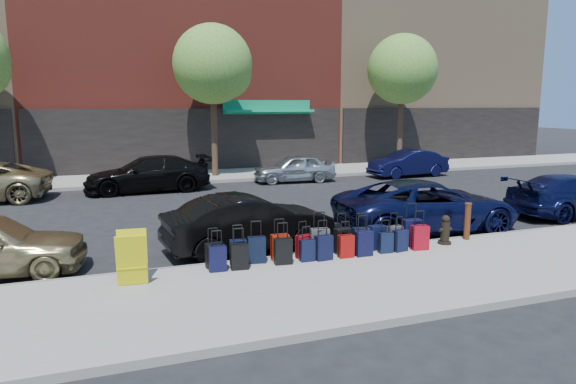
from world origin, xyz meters
name	(u,v)px	position (x,y,z in m)	size (l,w,h in m)	color
ground	(261,219)	(0.00, 0.00, 0.00)	(120.00, 120.00, 0.00)	black
sidewalk_near	(354,282)	(0.00, -6.50, 0.07)	(60.00, 4.00, 0.15)	gray
sidewalk_far	(203,176)	(0.00, 10.00, 0.07)	(60.00, 4.00, 0.15)	gray
curb_near	(316,255)	(0.00, -4.48, 0.07)	(60.00, 0.08, 0.15)	gray
curb_far	(211,182)	(0.00, 7.98, 0.07)	(60.00, 0.08, 0.15)	gray
building_right	(400,29)	(16.00, 17.99, 8.98)	(15.00, 12.12, 18.00)	#93785A
tree_center	(216,67)	(0.64, 9.50, 5.41)	(3.80, 3.80, 7.27)	black
tree_right	(405,71)	(11.14, 9.50, 5.41)	(3.80, 3.80, 7.27)	black
suitcase_front_0	(214,255)	(-2.53, -4.81, 0.42)	(0.37, 0.23, 0.87)	black
suitcase_front_1	(238,252)	(-1.99, -4.76, 0.43)	(0.39, 0.26, 0.88)	black
suitcase_front_2	(257,250)	(-1.57, -4.81, 0.45)	(0.42, 0.27, 0.95)	black
suitcase_front_3	(280,247)	(-1.01, -4.79, 0.45)	(0.40, 0.22, 0.95)	#9D1C0A
suitcase_front_4	(304,246)	(-0.45, -4.82, 0.42)	(0.38, 0.26, 0.86)	maroon
suitcase_front_5	(320,242)	(-0.05, -4.82, 0.48)	(0.47, 0.30, 1.05)	#3D3D43
suitcase_front_6	(343,241)	(0.56, -4.78, 0.45)	(0.42, 0.26, 0.96)	black
suitcase_front_7	(361,240)	(1.03, -4.83, 0.44)	(0.42, 0.28, 0.94)	black
suitcase_front_8	(377,237)	(1.48, -4.78, 0.45)	(0.40, 0.23, 0.95)	black
suitcase_front_9	(395,236)	(2.00, -4.76, 0.42)	(0.37, 0.22, 0.86)	#3F3E44
suitcase_front_10	(412,233)	(2.46, -4.79, 0.49)	(0.48, 0.31, 1.08)	black
suitcase_back_0	(218,259)	(-2.52, -5.09, 0.42)	(0.38, 0.23, 0.88)	black
suitcase_back_1	(239,256)	(-2.05, -5.11, 0.43)	(0.39, 0.25, 0.89)	black
suitcase_back_3	(283,251)	(-1.05, -5.09, 0.44)	(0.41, 0.27, 0.93)	black
suitcase_back_4	(307,250)	(-0.47, -5.08, 0.40)	(0.34, 0.20, 0.80)	black
suitcase_back_5	(324,248)	(-0.08, -5.12, 0.44)	(0.40, 0.25, 0.92)	black
suitcase_back_6	(346,246)	(0.48, -5.11, 0.41)	(0.36, 0.21, 0.85)	maroon
suitcase_back_7	(364,243)	(0.93, -5.14, 0.45)	(0.40, 0.23, 0.96)	black
suitcase_back_8	(386,243)	(1.54, -5.10, 0.40)	(0.35, 0.22, 0.79)	black
suitcase_back_9	(400,240)	(1.94, -5.11, 0.41)	(0.38, 0.26, 0.84)	black
suitcase_back_10	(420,238)	(2.46, -5.15, 0.45)	(0.43, 0.29, 0.96)	maroon
fire_hydrant	(445,231)	(3.36, -4.92, 0.49)	(0.38, 0.33, 0.74)	black
bollard	(467,221)	(4.17, -4.75, 0.65)	(0.18, 0.18, 0.97)	#38190C
display_rack	(132,258)	(-4.26, -5.27, 0.66)	(0.63, 0.69, 1.04)	#D0C90B
car_near_1	(250,223)	(-1.32, -3.32, 0.71)	(1.50, 4.29, 1.41)	black
car_near_2	(427,206)	(4.06, -3.11, 0.74)	(2.47, 5.36, 1.49)	#0D123B
car_near_3	(574,195)	(9.82, -3.02, 0.68)	(1.92, 4.71, 1.37)	#0D123A
car_far_1	(148,174)	(-2.96, 6.63, 0.75)	(2.09, 5.14, 1.49)	black
car_far_2	(294,168)	(3.77, 7.05, 0.65)	(1.55, 3.84, 1.31)	silver
car_far_3	(408,163)	(9.83, 6.79, 0.67)	(1.43, 4.09, 1.35)	#0C0E34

